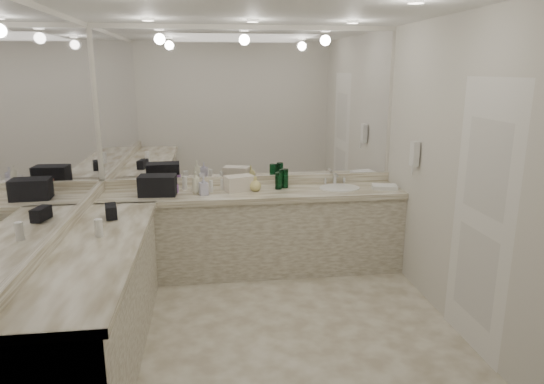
{
  "coord_description": "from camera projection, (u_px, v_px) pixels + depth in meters",
  "views": [
    {
      "loc": [
        -0.44,
        -3.76,
        2.15
      ],
      "look_at": [
        0.11,
        0.4,
        1.09
      ],
      "focal_mm": 32.0,
      "sensor_mm": 36.0,
      "label": 1
    }
  ],
  "objects": [
    {
      "name": "floor",
      "position": [
        266.0,
        325.0,
        4.2
      ],
      "size": [
        3.2,
        3.2,
        0.0
      ],
      "primitive_type": "plane",
      "color": "beige",
      "rests_on": "ground"
    },
    {
      "name": "ceiling",
      "position": [
        265.0,
        7.0,
        3.56
      ],
      "size": [
        3.2,
        3.2,
        0.0
      ],
      "primitive_type": "plane",
      "color": "white",
      "rests_on": "floor"
    },
    {
      "name": "wall_back",
      "position": [
        249.0,
        149.0,
        5.32
      ],
      "size": [
        3.2,
        0.02,
        2.6
      ],
      "primitive_type": "cube",
      "color": "beige",
      "rests_on": "floor"
    },
    {
      "name": "wall_left",
      "position": [
        57.0,
        185.0,
        3.68
      ],
      "size": [
        0.02,
        3.0,
        2.6
      ],
      "primitive_type": "cube",
      "color": "beige",
      "rests_on": "floor"
    },
    {
      "name": "wall_right",
      "position": [
        454.0,
        173.0,
        4.08
      ],
      "size": [
        0.02,
        3.0,
        2.6
      ],
      "primitive_type": "cube",
      "color": "beige",
      "rests_on": "floor"
    },
    {
      "name": "vanity_back_base",
      "position": [
        253.0,
        234.0,
        5.25
      ],
      "size": [
        3.2,
        0.6,
        0.84
      ],
      "primitive_type": "cube",
      "color": "beige",
      "rests_on": "floor"
    },
    {
      "name": "vanity_back_top",
      "position": [
        252.0,
        194.0,
        5.13
      ],
      "size": [
        3.2,
        0.64,
        0.06
      ],
      "primitive_type": "cube",
      "color": "beige",
      "rests_on": "vanity_back_base"
    },
    {
      "name": "vanity_left_base",
      "position": [
        99.0,
        306.0,
        3.65
      ],
      "size": [
        0.6,
        2.4,
        0.84
      ],
      "primitive_type": "cube",
      "color": "beige",
      "rests_on": "floor"
    },
    {
      "name": "vanity_left_top",
      "position": [
        95.0,
        250.0,
        3.54
      ],
      "size": [
        0.64,
        2.42,
        0.06
      ],
      "primitive_type": "cube",
      "color": "beige",
      "rests_on": "vanity_left_base"
    },
    {
      "name": "backsplash_back",
      "position": [
        250.0,
        181.0,
        5.39
      ],
      "size": [
        3.2,
        0.04,
        0.1
      ],
      "primitive_type": "cube",
      "color": "beige",
      "rests_on": "vanity_back_top"
    },
    {
      "name": "backsplash_left",
      "position": [
        64.0,
        228.0,
        3.77
      ],
      "size": [
        0.04,
        3.0,
        0.1
      ],
      "primitive_type": "cube",
      "color": "beige",
      "rests_on": "vanity_left_top"
    },
    {
      "name": "mirror_back",
      "position": [
        249.0,
        105.0,
        5.2
      ],
      "size": [
        3.12,
        0.01,
        1.55
      ],
      "primitive_type": "cube",
      "color": "white",
      "rests_on": "wall_back"
    },
    {
      "name": "mirror_left",
      "position": [
        51.0,
        122.0,
        3.57
      ],
      "size": [
        0.01,
        2.92,
        1.55
      ],
      "primitive_type": "cube",
      "color": "white",
      "rests_on": "wall_left"
    },
    {
      "name": "sink",
      "position": [
        339.0,
        189.0,
        5.26
      ],
      "size": [
        0.44,
        0.44,
        0.03
      ],
      "primitive_type": "cylinder",
      "color": "white",
      "rests_on": "vanity_back_top"
    },
    {
      "name": "faucet",
      "position": [
        335.0,
        178.0,
        5.44
      ],
      "size": [
        0.24,
        0.16,
        0.14
      ],
      "primitive_type": "cube",
      "color": "silver",
      "rests_on": "vanity_back_top"
    },
    {
      "name": "wall_phone",
      "position": [
        415.0,
        154.0,
        4.74
      ],
      "size": [
        0.06,
        0.1,
        0.24
      ],
      "primitive_type": "cube",
      "color": "white",
      "rests_on": "wall_right"
    },
    {
      "name": "door",
      "position": [
        481.0,
        219.0,
        3.66
      ],
      "size": [
        0.02,
        0.82,
        2.1
      ],
      "primitive_type": "cube",
      "color": "white",
      "rests_on": "wall_right"
    },
    {
      "name": "black_toiletry_bag",
      "position": [
        158.0,
        185.0,
        4.94
      ],
      "size": [
        0.38,
        0.25,
        0.21
      ],
      "primitive_type": "cube",
      "rotation": [
        0.0,
        0.0,
        -0.06
      ],
      "color": "black",
      "rests_on": "vanity_back_top"
    },
    {
      "name": "black_bag_spill",
      "position": [
        111.0,
        212.0,
        4.19
      ],
      "size": [
        0.13,
        0.22,
        0.11
      ],
      "primitive_type": "cube",
      "rotation": [
        0.0,
        0.0,
        0.23
      ],
      "color": "black",
      "rests_on": "vanity_left_top"
    },
    {
      "name": "cream_cosmetic_case",
      "position": [
        239.0,
        183.0,
        5.13
      ],
      "size": [
        0.33,
        0.26,
        0.17
      ],
      "primitive_type": "cube",
      "rotation": [
        0.0,
        0.0,
        0.31
      ],
      "color": "beige",
      "rests_on": "vanity_back_top"
    },
    {
      "name": "hand_towel",
      "position": [
        385.0,
        187.0,
        5.22
      ],
      "size": [
        0.29,
        0.23,
        0.04
      ],
      "primitive_type": "cube",
      "rotation": [
        0.0,
        0.0,
        -0.23
      ],
      "color": "white",
      "rests_on": "vanity_back_top"
    },
    {
      "name": "lotion_left",
      "position": [
        99.0,
        228.0,
        3.71
      ],
      "size": [
        0.06,
        0.06,
        0.14
      ],
      "primitive_type": "cylinder",
      "color": "white",
      "rests_on": "vanity_left_top"
    },
    {
      "name": "soap_bottle_a",
      "position": [
        196.0,
        182.0,
        5.02
      ],
      "size": [
        0.1,
        0.1,
        0.23
      ],
      "primitive_type": "imported",
      "rotation": [
        0.0,
        0.0,
        -0.16
      ],
      "color": "white",
      "rests_on": "vanity_back_top"
    },
    {
      "name": "soap_bottle_b",
      "position": [
        204.0,
        186.0,
        4.95
      ],
      "size": [
        0.1,
        0.11,
        0.19
      ],
      "primitive_type": "imported",
      "rotation": [
        0.0,
        0.0,
        0.23
      ],
      "color": "silver",
      "rests_on": "vanity_back_top"
    },
    {
      "name": "soap_bottle_c",
      "position": [
        255.0,
        184.0,
        5.11
      ],
      "size": [
        0.13,
        0.13,
        0.16
      ],
      "primitive_type": "imported",
      "rotation": [
        0.0,
        0.0,
        -0.01
      ],
      "color": "#D8CA78",
      "rests_on": "vanity_back_top"
    },
    {
      "name": "green_bottle_0",
      "position": [
        285.0,
        178.0,
        5.26
      ],
      "size": [
        0.07,
        0.07,
        0.21
      ],
      "primitive_type": "cylinder",
      "color": "#0B4520",
      "rests_on": "vanity_back_top"
    },
    {
      "name": "green_bottle_1",
      "position": [
        282.0,
        178.0,
        5.27
      ],
      "size": [
        0.06,
        0.06,
        0.2
      ],
      "primitive_type": "cylinder",
      "color": "#0B4520",
      "rests_on": "vanity_back_top"
    },
    {
      "name": "green_bottle_2",
      "position": [
        278.0,
        181.0,
        5.2
      ],
      "size": [
        0.07,
        0.07,
        0.18
      ],
      "primitive_type": "cylinder",
      "color": "#0B4520",
      "rests_on": "vanity_back_top"
    },
    {
      "name": "amenity_bottle_0",
      "position": [
        155.0,
        189.0,
        5.06
      ],
      "size": [
        0.04,
        0.04,
        0.08
      ],
      "primitive_type": "cylinder",
      "color": "#E57F66",
      "rests_on": "vanity_back_top"
    },
    {
      "name": "amenity_bottle_1",
      "position": [
        169.0,
        189.0,
        5.03
      ],
      "size": [
        0.04,
        0.04,
        0.1
      ],
      "primitive_type": "cylinder",
      "color": "silver",
      "rests_on": "vanity_back_top"
    },
    {
      "name": "amenity_bottle_2",
      "position": [
        153.0,
        189.0,
        4.95
      ],
      "size": [
        0.06,
        0.06,
        0.13
      ],
      "primitive_type": "cylinder",
      "color": "silver",
      "rests_on": "vanity_back_top"
    },
    {
      "name": "amenity_bottle_3",
      "position": [
        211.0,
        186.0,
        5.07
      ],
      "size": [
        0.04,
        0.04,
        0.13
      ],
      "primitive_type": "cylinder",
      "color": "white",
      "rests_on": "vanity_back_top"
    },
    {
      "name": "amenity_bottle_4",
      "position": [
        185.0,
        183.0,
        5.16
      ],
      "size": [
        0.05,
        0.05,
        0.15
      ],
      "primitive_type": "cylinder",
      "color": "white",
      "rests_on": "vanity_back_top"
    },
    {
      "name": "amenity_bottle_5",
      "position": [
        201.0,
        188.0,
        5.07
      ],
      "size": [
        0.07,
        0.07,
        0.09
      ],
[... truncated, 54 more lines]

